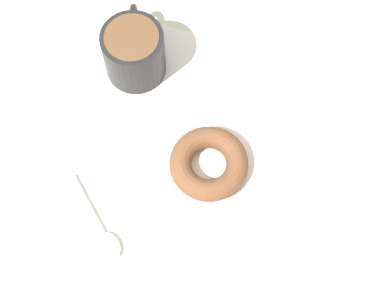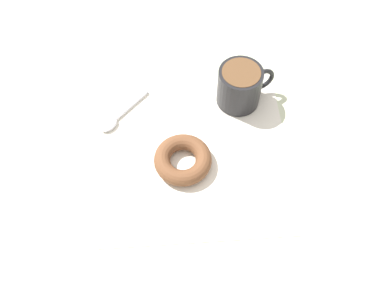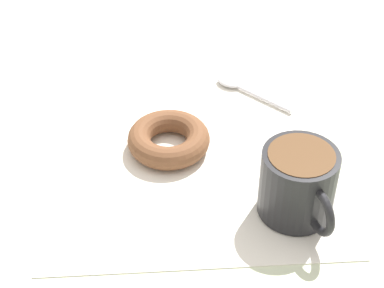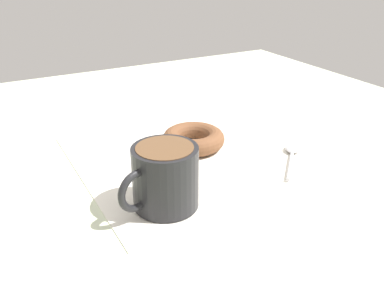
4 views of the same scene
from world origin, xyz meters
The scene contains 5 objects.
ground_plane centered at (0.00, 0.00, -1.00)cm, with size 120.00×120.00×2.00cm, color beige.
napkin centered at (1.75, -2.45, 0.15)cm, with size 34.89×34.89×0.30cm, color white.
coffee_cup centered at (-9.17, 7.45, 4.51)cm, with size 8.34×11.28×8.13cm.
donut centered at (4.53, -4.26, 1.74)cm, with size 10.25×10.25×2.89cm, color brown.
spoon centered at (-5.63, -16.58, 0.70)cm, with size 9.96×9.75×0.90cm.
Camera 1 is at (10.28, -32.20, 79.42)cm, focal length 60.00 mm.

